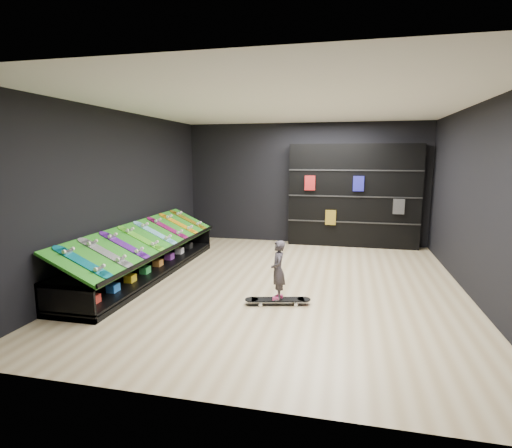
% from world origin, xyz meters
% --- Properties ---
extents(floor, '(6.00, 7.00, 0.01)m').
position_xyz_m(floor, '(0.00, 0.00, 0.00)').
color(floor, tan).
rests_on(floor, ground).
extents(ceiling, '(6.00, 7.00, 0.01)m').
position_xyz_m(ceiling, '(0.00, 0.00, 3.00)').
color(ceiling, white).
rests_on(ceiling, ground).
extents(wall_back, '(6.00, 0.02, 3.00)m').
position_xyz_m(wall_back, '(0.00, 3.50, 1.50)').
color(wall_back, black).
rests_on(wall_back, ground).
extents(wall_front, '(6.00, 0.02, 3.00)m').
position_xyz_m(wall_front, '(0.00, -3.50, 1.50)').
color(wall_front, black).
rests_on(wall_front, ground).
extents(wall_left, '(0.02, 7.00, 3.00)m').
position_xyz_m(wall_left, '(-3.00, 0.00, 1.50)').
color(wall_left, black).
rests_on(wall_left, ground).
extents(wall_right, '(0.02, 7.00, 3.00)m').
position_xyz_m(wall_right, '(3.00, 0.00, 1.50)').
color(wall_right, black).
rests_on(wall_right, ground).
extents(display_rack, '(0.90, 4.50, 0.50)m').
position_xyz_m(display_rack, '(-2.55, 0.00, 0.25)').
color(display_rack, black).
rests_on(display_rack, ground).
extents(turf_ramp, '(0.92, 4.50, 0.46)m').
position_xyz_m(turf_ramp, '(-2.50, 0.00, 0.71)').
color(turf_ramp, '#1A6C11').
rests_on(turf_ramp, display_rack).
extents(back_shelving, '(3.10, 0.36, 2.48)m').
position_xyz_m(back_shelving, '(1.21, 3.32, 1.24)').
color(back_shelving, black).
rests_on(back_shelving, ground).
extents(floor_skateboard, '(1.00, 0.44, 0.09)m').
position_xyz_m(floor_skateboard, '(0.10, -0.99, 0.05)').
color(floor_skateboard, black).
rests_on(floor_skateboard, ground).
extents(child, '(0.18, 0.23, 0.53)m').
position_xyz_m(child, '(0.10, -0.99, 0.36)').
color(child, black).
rests_on(child, floor_skateboard).
extents(display_board_0, '(0.93, 0.22, 0.50)m').
position_xyz_m(display_board_0, '(-2.49, -1.90, 0.74)').
color(display_board_0, '#0C8C99').
rests_on(display_board_0, turf_ramp).
extents(display_board_1, '(0.93, 0.22, 0.50)m').
position_xyz_m(display_board_1, '(-2.49, -1.36, 0.74)').
color(display_board_1, black).
rests_on(display_board_1, turf_ramp).
extents(display_board_2, '(0.93, 0.22, 0.50)m').
position_xyz_m(display_board_2, '(-2.49, -0.81, 0.74)').
color(display_board_2, purple).
rests_on(display_board_2, turf_ramp).
extents(display_board_3, '(0.93, 0.22, 0.50)m').
position_xyz_m(display_board_3, '(-2.49, -0.27, 0.74)').
color(display_board_3, green).
rests_on(display_board_3, turf_ramp).
extents(display_board_4, '(0.93, 0.22, 0.50)m').
position_xyz_m(display_board_4, '(-2.49, 0.27, 0.74)').
color(display_board_4, '#0CB2E5').
rests_on(display_board_4, turf_ramp).
extents(display_board_5, '(0.93, 0.22, 0.50)m').
position_xyz_m(display_board_5, '(-2.49, 0.81, 0.74)').
color(display_board_5, '#E5198C').
rests_on(display_board_5, turf_ramp).
extents(display_board_6, '(0.93, 0.22, 0.50)m').
position_xyz_m(display_board_6, '(-2.49, 1.36, 0.74)').
color(display_board_6, orange).
rests_on(display_board_6, turf_ramp).
extents(display_board_7, '(0.93, 0.22, 0.50)m').
position_xyz_m(display_board_7, '(-2.49, 1.90, 0.74)').
color(display_board_7, yellow).
rests_on(display_board_7, turf_ramp).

